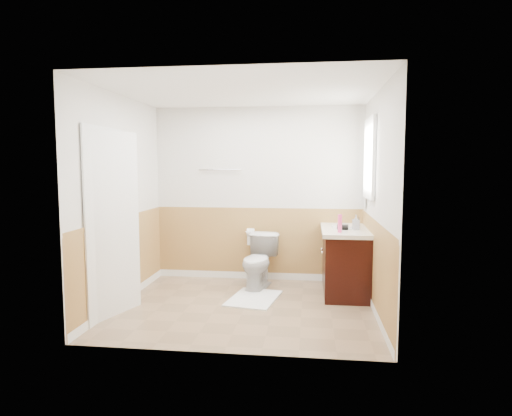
# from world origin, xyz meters

# --- Properties ---
(floor) EXTENTS (3.00, 3.00, 0.00)m
(floor) POSITION_xyz_m (0.00, 0.00, 0.00)
(floor) COLOR #8C7051
(floor) RESTS_ON ground
(ceiling) EXTENTS (3.00, 3.00, 0.00)m
(ceiling) POSITION_xyz_m (0.00, 0.00, 2.50)
(ceiling) COLOR white
(ceiling) RESTS_ON floor
(wall_back) EXTENTS (3.00, 0.00, 3.00)m
(wall_back) POSITION_xyz_m (0.00, 1.30, 1.25)
(wall_back) COLOR silver
(wall_back) RESTS_ON floor
(wall_front) EXTENTS (3.00, 0.00, 3.00)m
(wall_front) POSITION_xyz_m (0.00, -1.30, 1.25)
(wall_front) COLOR silver
(wall_front) RESTS_ON floor
(wall_left) EXTENTS (0.00, 3.00, 3.00)m
(wall_left) POSITION_xyz_m (-1.50, 0.00, 1.25)
(wall_left) COLOR silver
(wall_left) RESTS_ON floor
(wall_right) EXTENTS (0.00, 3.00, 3.00)m
(wall_right) POSITION_xyz_m (1.50, 0.00, 1.25)
(wall_right) COLOR silver
(wall_right) RESTS_ON floor
(wainscot_back) EXTENTS (3.00, 0.00, 3.00)m
(wainscot_back) POSITION_xyz_m (0.00, 1.29, 0.50)
(wainscot_back) COLOR #B88949
(wainscot_back) RESTS_ON floor
(wainscot_front) EXTENTS (3.00, 0.00, 3.00)m
(wainscot_front) POSITION_xyz_m (0.00, -1.29, 0.50)
(wainscot_front) COLOR #B88949
(wainscot_front) RESTS_ON floor
(wainscot_left) EXTENTS (0.00, 2.60, 2.60)m
(wainscot_left) POSITION_xyz_m (-1.49, 0.00, 0.50)
(wainscot_left) COLOR #B88949
(wainscot_left) RESTS_ON floor
(wainscot_right) EXTENTS (0.00, 2.60, 2.60)m
(wainscot_right) POSITION_xyz_m (1.49, 0.00, 0.50)
(wainscot_right) COLOR #B88949
(wainscot_right) RESTS_ON floor
(toilet) EXTENTS (0.52, 0.77, 0.73)m
(toilet) POSITION_xyz_m (0.07, 0.82, 0.36)
(toilet) COLOR silver
(toilet) RESTS_ON floor
(bath_mat) EXTENTS (0.68, 0.88, 0.02)m
(bath_mat) POSITION_xyz_m (0.07, 0.30, 0.01)
(bath_mat) COLOR white
(bath_mat) RESTS_ON floor
(vanity_cabinet) EXTENTS (0.55, 1.10, 0.80)m
(vanity_cabinet) POSITION_xyz_m (1.21, 0.73, 0.40)
(vanity_cabinet) COLOR black
(vanity_cabinet) RESTS_ON floor
(vanity_knob_left) EXTENTS (0.03, 0.03, 0.03)m
(vanity_knob_left) POSITION_xyz_m (0.91, 0.63, 0.55)
(vanity_knob_left) COLOR silver
(vanity_knob_left) RESTS_ON vanity_cabinet
(vanity_knob_right) EXTENTS (0.03, 0.03, 0.03)m
(vanity_knob_right) POSITION_xyz_m (0.91, 0.83, 0.55)
(vanity_knob_right) COLOR #B8B7BE
(vanity_knob_right) RESTS_ON vanity_cabinet
(countertop) EXTENTS (0.60, 1.15, 0.05)m
(countertop) POSITION_xyz_m (1.20, 0.73, 0.83)
(countertop) COLOR white
(countertop) RESTS_ON vanity_cabinet
(sink_basin) EXTENTS (0.36, 0.36, 0.02)m
(sink_basin) POSITION_xyz_m (1.21, 0.88, 0.86)
(sink_basin) COLOR white
(sink_basin) RESTS_ON countertop
(faucet) EXTENTS (0.02, 0.02, 0.14)m
(faucet) POSITION_xyz_m (1.39, 0.88, 0.92)
(faucet) COLOR silver
(faucet) RESTS_ON countertop
(lotion_bottle) EXTENTS (0.05, 0.05, 0.22)m
(lotion_bottle) POSITION_xyz_m (1.11, 0.38, 0.96)
(lotion_bottle) COLOR #F13E86
(lotion_bottle) RESTS_ON countertop
(soap_dispenser) EXTENTS (0.09, 0.09, 0.19)m
(soap_dispenser) POSITION_xyz_m (1.33, 0.66, 0.94)
(soap_dispenser) COLOR #8D929F
(soap_dispenser) RESTS_ON countertop
(hair_dryer_body) EXTENTS (0.14, 0.07, 0.07)m
(hair_dryer_body) POSITION_xyz_m (1.16, 0.61, 0.89)
(hair_dryer_body) COLOR black
(hair_dryer_body) RESTS_ON countertop
(hair_dryer_handle) EXTENTS (0.03, 0.03, 0.07)m
(hair_dryer_handle) POSITION_xyz_m (1.13, 0.58, 0.86)
(hair_dryer_handle) COLOR black
(hair_dryer_handle) RESTS_ON countertop
(mirror_panel) EXTENTS (0.02, 0.35, 0.90)m
(mirror_panel) POSITION_xyz_m (1.48, 1.10, 1.55)
(mirror_panel) COLOR silver
(mirror_panel) RESTS_ON wall_right
(window_frame) EXTENTS (0.04, 0.80, 1.00)m
(window_frame) POSITION_xyz_m (1.47, 0.59, 1.75)
(window_frame) COLOR white
(window_frame) RESTS_ON wall_right
(window_glass) EXTENTS (0.01, 0.70, 0.90)m
(window_glass) POSITION_xyz_m (1.49, 0.59, 1.75)
(window_glass) COLOR white
(window_glass) RESTS_ON wall_right
(door) EXTENTS (0.29, 0.78, 2.04)m
(door) POSITION_xyz_m (-1.40, -0.45, 1.02)
(door) COLOR white
(door) RESTS_ON wall_left
(door_frame) EXTENTS (0.02, 0.92, 2.10)m
(door_frame) POSITION_xyz_m (-1.48, -0.45, 1.03)
(door_frame) COLOR white
(door_frame) RESTS_ON wall_left
(door_knob) EXTENTS (0.06, 0.06, 0.06)m
(door_knob) POSITION_xyz_m (-1.34, -0.12, 0.95)
(door_knob) COLOR silver
(door_knob) RESTS_ON door
(towel_bar) EXTENTS (0.62, 0.02, 0.02)m
(towel_bar) POSITION_xyz_m (-0.55, 1.25, 1.60)
(towel_bar) COLOR silver
(towel_bar) RESTS_ON wall_back
(tp_holder_bar) EXTENTS (0.14, 0.02, 0.02)m
(tp_holder_bar) POSITION_xyz_m (-0.10, 1.23, 0.70)
(tp_holder_bar) COLOR silver
(tp_holder_bar) RESTS_ON wall_back
(tp_roll) EXTENTS (0.10, 0.11, 0.11)m
(tp_roll) POSITION_xyz_m (-0.10, 1.23, 0.70)
(tp_roll) COLOR white
(tp_roll) RESTS_ON tp_holder_bar
(tp_sheet) EXTENTS (0.10, 0.01, 0.16)m
(tp_sheet) POSITION_xyz_m (-0.10, 1.23, 0.59)
(tp_sheet) COLOR white
(tp_sheet) RESTS_ON tp_roll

